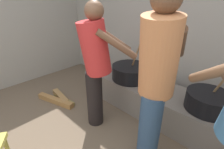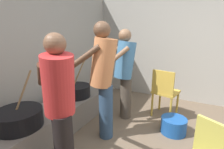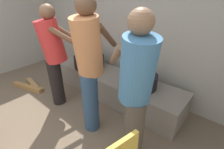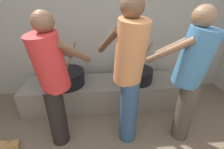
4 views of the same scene
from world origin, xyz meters
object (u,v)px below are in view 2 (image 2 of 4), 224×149
object	(u,v)px
cook_in_blue_shirt	(125,70)
chair_yellow	(165,91)
cooking_pot_main	(19,118)
bucket_blue_plastic	(174,125)
cook_in_orange_shirt	(103,75)
cook_in_red_shirt	(60,101)
cooking_pot_secondary	(77,91)

from	to	relation	value
cook_in_blue_shirt	chair_yellow	bearing A→B (deg)	-60.29
cooking_pot_main	bucket_blue_plastic	bearing A→B (deg)	-49.61
cook_in_orange_shirt	bucket_blue_plastic	bearing A→B (deg)	-58.09
cooking_pot_main	cook_in_blue_shirt	bearing A→B (deg)	-26.95
cooking_pot_main	cook_in_red_shirt	xyz separation A→B (m)	(0.01, -0.68, 0.35)
cook_in_blue_shirt	cooking_pot_secondary	bearing A→B (deg)	116.59
cooking_pot_main	bucket_blue_plastic	world-z (taller)	cooking_pot_main
cooking_pot_main	cooking_pot_secondary	world-z (taller)	cooking_pot_main
cooking_pot_main	cook_in_orange_shirt	size ratio (longest dim) A/B	0.40
cook_in_blue_shirt	cook_in_orange_shirt	bearing A→B (deg)	176.60
cooking_pot_secondary	bucket_blue_plastic	distance (m)	1.68
cooking_pot_secondary	cook_in_orange_shirt	size ratio (longest dim) A/B	0.40
cooking_pot_main	chair_yellow	distance (m)	2.27
cook_in_blue_shirt	cook_in_red_shirt	bearing A→B (deg)	177.35
cook_in_orange_shirt	bucket_blue_plastic	xyz separation A→B (m)	(0.56, -0.91, -0.83)
cooking_pot_secondary	cook_in_red_shirt	world-z (taller)	cook_in_red_shirt
cooking_pot_secondary	chair_yellow	bearing A→B (deg)	-61.96
cooking_pot_secondary	cook_in_orange_shirt	distance (m)	0.88
cooking_pot_main	cooking_pot_secondary	size ratio (longest dim) A/B	1.02
cooking_pot_main	cooking_pot_secondary	bearing A→B (deg)	0.11
cooking_pot_main	cooking_pot_secondary	distance (m)	1.09
chair_yellow	cooking_pot_main	bearing A→B (deg)	143.04
cooking_pot_main	cook_in_blue_shirt	world-z (taller)	cook_in_blue_shirt
cook_in_orange_shirt	bucket_blue_plastic	size ratio (longest dim) A/B	4.36
cook_in_red_shirt	bucket_blue_plastic	bearing A→B (deg)	-34.59
chair_yellow	bucket_blue_plastic	size ratio (longest dim) A/B	2.33
cook_in_blue_shirt	chair_yellow	xyz separation A→B (m)	(0.36, -0.62, -0.39)
cook_in_red_shirt	cooking_pot_secondary	bearing A→B (deg)	32.24
cooking_pot_main	cook_in_orange_shirt	xyz separation A→B (m)	(0.81, -0.70, 0.44)
cooking_pot_main	cook_in_red_shirt	world-z (taller)	cook_in_red_shirt
chair_yellow	cook_in_blue_shirt	bearing A→B (deg)	119.71
cooking_pot_secondary	chair_yellow	distance (m)	1.55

